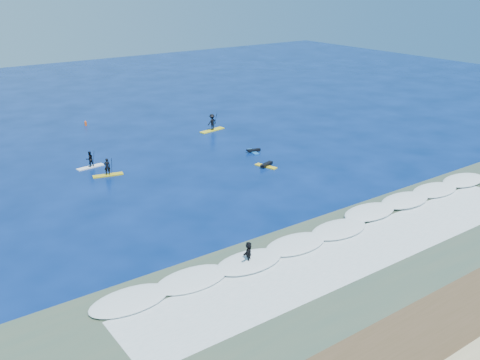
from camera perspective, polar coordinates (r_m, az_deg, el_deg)
ground at (r=45.50m, az=0.45°, el=-1.17°), size 160.00×160.00×0.00m
wet_sand_strip at (r=32.74m, az=23.85°, el=-12.72°), size 90.00×5.00×0.08m
shallow_water at (r=36.26m, az=13.74°, el=-7.95°), size 90.00×13.00×0.01m
breaking_wave at (r=38.61m, az=9.28°, el=-5.72°), size 40.00×6.00×0.30m
whitewater at (r=36.82m, az=12.57°, el=-7.38°), size 34.00×5.00×0.02m
sup_paddler_left at (r=50.23m, az=-13.96°, el=1.10°), size 2.81×1.29×1.92m
sup_paddler_center at (r=52.77m, az=-15.72°, el=2.00°), size 2.68×0.91×1.84m
sup_paddler_right at (r=63.18m, az=-3.00°, el=6.07°), size 3.39×1.39×2.31m
prone_paddler_near at (r=51.23m, az=2.80°, el=1.59°), size 1.77×2.32×0.47m
prone_paddler_far at (r=55.47m, az=1.42°, el=3.13°), size 1.58×2.06×0.42m
wave_surfer at (r=33.96m, az=0.91°, el=-7.81°), size 1.93×1.67×1.46m
marker_buoy at (r=68.06m, az=-16.15°, el=5.84°), size 0.29×0.29×0.70m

